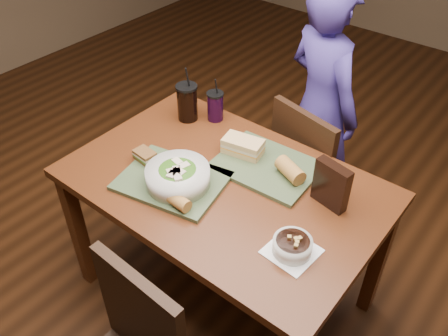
{
  "coord_description": "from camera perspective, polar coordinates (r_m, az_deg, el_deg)",
  "views": [
    {
      "loc": [
        0.93,
        -1.15,
        2.04
      ],
      "look_at": [
        0.0,
        0.0,
        0.82
      ],
      "focal_mm": 38.0,
      "sensor_mm": 36.0,
      "label": 1
    }
  ],
  "objects": [
    {
      "name": "ground",
      "position": [
        2.52,
        0.0,
        -14.53
      ],
      "size": [
        6.0,
        6.0,
        0.0
      ],
      "primitive_type": "plane",
      "color": "#381C0B",
      "rests_on": "ground"
    },
    {
      "name": "sandwich_near",
      "position": [
        2.06,
        -9.5,
        1.48
      ],
      "size": [
        0.1,
        0.07,
        0.04
      ],
      "color": "#593819",
      "rests_on": "tray_near"
    },
    {
      "name": "soup_bowl",
      "position": [
        1.69,
        8.22,
        -9.25
      ],
      "size": [
        0.18,
        0.18,
        0.07
      ],
      "color": "white",
      "rests_on": "dining_table"
    },
    {
      "name": "sandwich_far",
      "position": [
        2.06,
        2.29,
        2.65
      ],
      "size": [
        0.19,
        0.13,
        0.07
      ],
      "color": "tan",
      "rests_on": "tray_far"
    },
    {
      "name": "tray_far",
      "position": [
        2.03,
        5.13,
        0.23
      ],
      "size": [
        0.44,
        0.34,
        0.02
      ],
      "primitive_type": "cube",
      "rotation": [
        0.0,
        0.0,
        0.06
      ],
      "color": "#3D4D2E",
      "rests_on": "dining_table"
    },
    {
      "name": "dining_table",
      "position": [
        2.02,
        0.0,
        -3.51
      ],
      "size": [
        1.3,
        0.85,
        0.75
      ],
      "color": "#4F250F",
      "rests_on": "ground"
    },
    {
      "name": "chair_far",
      "position": [
        2.47,
        9.96,
        -0.18
      ],
      "size": [
        0.45,
        0.46,
        0.88
      ],
      "color": "black",
      "rests_on": "ground"
    },
    {
      "name": "diner",
      "position": [
        2.59,
        11.54,
        7.2
      ],
      "size": [
        0.59,
        0.49,
        1.37
      ],
      "primitive_type": "imported",
      "rotation": [
        0.0,
        0.0,
        2.78
      ],
      "color": "#3E2E81",
      "rests_on": "ground"
    },
    {
      "name": "baguette_near",
      "position": [
        1.82,
        -5.56,
        -3.97
      ],
      "size": [
        0.11,
        0.06,
        0.05
      ],
      "primitive_type": "cylinder",
      "rotation": [
        0.0,
        1.57,
        -0.06
      ],
      "color": "#AD7533",
      "rests_on": "tray_near"
    },
    {
      "name": "cup_berry",
      "position": [
        2.29,
        -1.07,
        7.47
      ],
      "size": [
        0.08,
        0.08,
        0.22
      ],
      "color": "black",
      "rests_on": "dining_table"
    },
    {
      "name": "baguette_far",
      "position": [
        1.96,
        7.97,
        -0.27
      ],
      "size": [
        0.15,
        0.11,
        0.07
      ],
      "primitive_type": "cylinder",
      "rotation": [
        0.0,
        1.57,
        -0.38
      ],
      "color": "#AD7533",
      "rests_on": "tray_far"
    },
    {
      "name": "salad_bowl",
      "position": [
        1.9,
        -5.58,
        -0.88
      ],
      "size": [
        0.26,
        0.26,
        0.09
      ],
      "color": "silver",
      "rests_on": "tray_near"
    },
    {
      "name": "cup_cola",
      "position": [
        2.29,
        -4.45,
        7.9
      ],
      "size": [
        0.1,
        0.1,
        0.28
      ],
      "color": "black",
      "rests_on": "dining_table"
    },
    {
      "name": "tray_near",
      "position": [
        1.96,
        -6.26,
        -1.54
      ],
      "size": [
        0.48,
        0.4,
        0.02
      ],
      "primitive_type": "cube",
      "rotation": [
        0.0,
        0.0,
        0.2
      ],
      "color": "#3D4D2E",
      "rests_on": "dining_table"
    },
    {
      "name": "chip_bag",
      "position": [
        1.84,
        12.78,
        -2.03
      ],
      "size": [
        0.15,
        0.07,
        0.19
      ],
      "primitive_type": "cube",
      "rotation": [
        0.0,
        0.0,
        -0.19
      ],
      "color": "black",
      "rests_on": "dining_table"
    }
  ]
}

